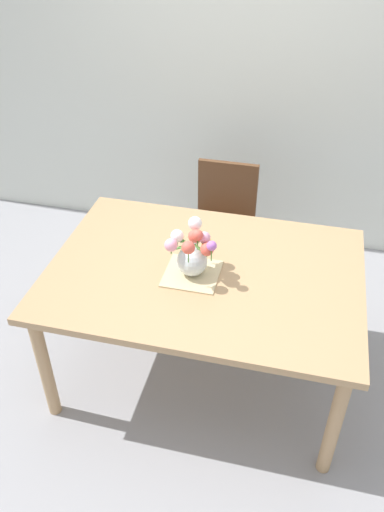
# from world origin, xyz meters

# --- Properties ---
(ground_plane) EXTENTS (12.00, 12.00, 0.00)m
(ground_plane) POSITION_xyz_m (0.00, 0.00, 0.00)
(ground_plane) COLOR #939399
(back_wall) EXTENTS (7.00, 0.10, 2.80)m
(back_wall) POSITION_xyz_m (0.00, 1.60, 1.40)
(back_wall) COLOR silver
(back_wall) RESTS_ON ground_plane
(dining_table) EXTENTS (1.67, 1.18, 0.78)m
(dining_table) POSITION_xyz_m (0.00, 0.00, 0.70)
(dining_table) COLOR tan
(dining_table) RESTS_ON ground_plane
(chair_far) EXTENTS (0.42, 0.42, 0.90)m
(chair_far) POSITION_xyz_m (-0.06, 0.93, 0.52)
(chair_far) COLOR brown
(chair_far) RESTS_ON ground_plane
(placemat) EXTENTS (0.28, 0.28, 0.01)m
(placemat) POSITION_xyz_m (-0.06, -0.05, 0.78)
(placemat) COLOR #CCB789
(placemat) RESTS_ON dining_table
(flower_vase) EXTENTS (0.27, 0.27, 0.28)m
(flower_vase) POSITION_xyz_m (-0.05, -0.04, 0.92)
(flower_vase) COLOR silver
(flower_vase) RESTS_ON placemat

